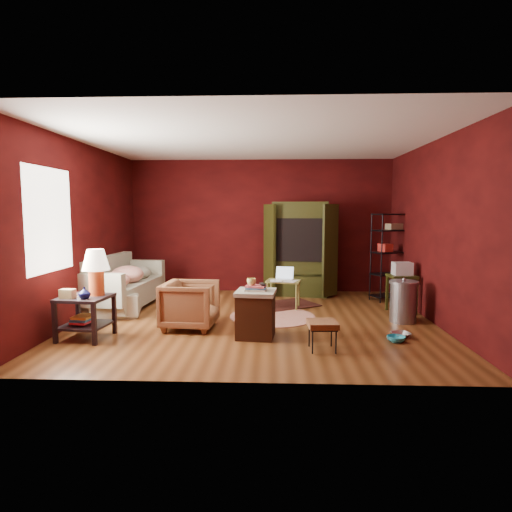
% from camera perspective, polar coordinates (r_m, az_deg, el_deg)
% --- Properties ---
extents(room, '(5.54, 5.04, 2.84)m').
position_cam_1_polar(room, '(6.64, -0.42, 3.27)').
color(room, brown).
rests_on(room, ground).
extents(sofa, '(0.95, 1.99, 0.75)m').
position_cam_1_polar(sofa, '(8.02, -17.48, -3.93)').
color(sofa, '#9B9B86').
rests_on(sofa, ground).
extents(armchair, '(0.75, 0.79, 0.77)m').
position_cam_1_polar(armchair, '(6.38, -8.76, -6.15)').
color(armchair, black).
rests_on(armchair, ground).
extents(pet_bowl_steel, '(0.26, 0.12, 0.26)m').
position_cam_1_polar(pet_bowl_steel, '(6.25, 18.78, -9.06)').
color(pet_bowl_steel, silver).
rests_on(pet_bowl_steel, ground).
extents(pet_bowl_turquoise, '(0.25, 0.11, 0.24)m').
position_cam_1_polar(pet_bowl_turquoise, '(6.02, 18.20, -9.71)').
color(pet_bowl_turquoise, '#29A5C2').
rests_on(pet_bowl_turquoise, ground).
extents(vase, '(0.16, 0.17, 0.15)m').
position_cam_1_polar(vase, '(6.02, -21.90, -4.62)').
color(vase, '#0B0E3B').
rests_on(vase, side_table).
extents(mug, '(0.15, 0.13, 0.12)m').
position_cam_1_polar(mug, '(5.80, -0.62, -3.34)').
color(mug, '#DFD86D').
rests_on(mug, hamper).
extents(side_table, '(0.67, 0.67, 1.21)m').
position_cam_1_polar(side_table, '(6.21, -21.17, -3.63)').
color(side_table, black).
rests_on(side_table, ground).
extents(sofa_cushions, '(0.97, 2.07, 0.84)m').
position_cam_1_polar(sofa_cushions, '(7.98, -17.49, -3.70)').
color(sofa_cushions, '#9B9B86').
rests_on(sofa_cushions, sofa).
extents(hamper, '(0.57, 0.57, 0.74)m').
position_cam_1_polar(hamper, '(5.89, -0.03, -7.58)').
color(hamper, '#3A1B0D').
rests_on(hamper, ground).
extents(footstool, '(0.38, 0.38, 0.36)m').
position_cam_1_polar(footstool, '(5.41, 8.86, -9.10)').
color(footstool, black).
rests_on(footstool, ground).
extents(rug_round, '(1.79, 1.79, 0.01)m').
position_cam_1_polar(rug_round, '(7.06, 2.20, -8.05)').
color(rug_round, beige).
rests_on(rug_round, ground).
extents(rug_oriental, '(1.40, 1.27, 0.01)m').
position_cam_1_polar(rug_oriental, '(7.87, 3.71, -6.51)').
color(rug_oriental, '#531E16').
rests_on(rug_oriental, ground).
extents(laptop_desk, '(0.65, 0.54, 0.73)m').
position_cam_1_polar(laptop_desk, '(7.60, 3.70, -3.63)').
color(laptop_desk, olive).
rests_on(laptop_desk, ground).
extents(tv_armoire, '(1.49, 0.93, 1.91)m').
position_cam_1_polar(tv_armoire, '(8.76, 5.95, 1.21)').
color(tv_armoire, '#2B2B0C').
rests_on(tv_armoire, ground).
extents(wire_shelving, '(0.89, 0.64, 1.68)m').
position_cam_1_polar(wire_shelving, '(8.65, 17.89, 0.41)').
color(wire_shelving, black).
rests_on(wire_shelving, ground).
extents(small_stand, '(0.46, 0.46, 0.86)m').
position_cam_1_polar(small_stand, '(7.64, 18.89, -2.41)').
color(small_stand, '#2B2B0C').
rests_on(small_stand, ground).
extents(trash_can, '(0.56, 0.56, 0.69)m').
position_cam_1_polar(trash_can, '(7.06, 19.04, -5.71)').
color(trash_can, gray).
rests_on(trash_can, ground).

